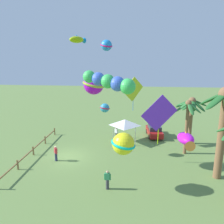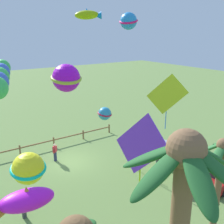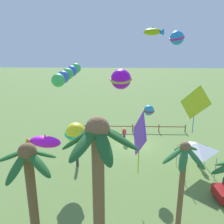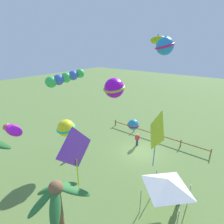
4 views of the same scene
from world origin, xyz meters
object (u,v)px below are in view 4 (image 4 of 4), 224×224
at_px(kite_ball_7, 165,46).
at_px(spectator_0, 180,196).
at_px(kite_tube_2, 64,78).
at_px(kite_fish_8, 13,130).
at_px(kite_ball_1, 114,88).
at_px(palm_tree_0, 59,208).
at_px(kite_ball_5, 133,125).
at_px(spectator_2, 76,148).
at_px(kite_fish_3, 159,40).
at_px(festival_tent, 167,183).
at_px(kite_diamond_6, 156,132).
at_px(kite_diamond_4, 76,149).
at_px(kite_ball_0, 66,128).
at_px(spectator_1, 137,139).

bearing_deg(kite_ball_7, spectator_0, 162.55).
xyz_separation_m(spectator_0, kite_tube_2, (11.74, 0.57, 7.72)).
bearing_deg(kite_fish_8, kite_ball_1, -126.02).
bearing_deg(spectator_0, kite_ball_7, -17.45).
relative_size(palm_tree_0, kite_ball_5, 4.20).
distance_m(spectator_2, kite_fish_3, 13.57).
relative_size(festival_tent, kite_tube_2, 0.76).
xyz_separation_m(kite_fish_3, kite_ball_5, (0.42, 2.72, -6.74)).
height_order(kite_ball_1, kite_tube_2, kite_tube_2).
height_order(spectator_0, kite_fish_8, kite_fish_8).
bearing_deg(kite_fish_3, kite_diamond_6, 116.61).
height_order(kite_ball_5, kite_diamond_6, kite_diamond_6).
bearing_deg(spectator_2, kite_diamond_6, 169.61).
bearing_deg(kite_diamond_4, kite_ball_1, -77.82).
bearing_deg(spectator_0, palm_tree_0, 65.24).
height_order(kite_diamond_6, kite_ball_7, kite_ball_7).
distance_m(kite_tube_2, kite_diamond_6, 10.50).
bearing_deg(kite_tube_2, festival_tent, 177.19).
bearing_deg(kite_tube_2, kite_ball_0, 128.07).
bearing_deg(kite_ball_1, spectator_0, 168.99).
bearing_deg(palm_tree_0, spectator_0, -114.76).
xyz_separation_m(palm_tree_0, festival_tent, (-2.86, -6.66, -1.86)).
relative_size(spectator_1, kite_ball_5, 1.13).
xyz_separation_m(spectator_0, kite_ball_1, (7.26, -1.41, 7.02)).
distance_m(kite_tube_2, kite_ball_5, 7.91).
relative_size(spectator_0, kite_ball_0, 0.76).
height_order(palm_tree_0, kite_ball_7, kite_ball_7).
height_order(festival_tent, kite_fish_3, kite_fish_3).
relative_size(kite_ball_1, kite_ball_5, 1.65).
height_order(kite_ball_1, kite_fish_3, kite_fish_3).
relative_size(spectator_1, kite_ball_1, 0.69).
xyz_separation_m(palm_tree_0, spectator_2, (7.63, -7.50, -3.51)).
height_order(festival_tent, kite_ball_5, kite_ball_5).
relative_size(kite_tube_2, kite_ball_5, 2.66).
bearing_deg(festival_tent, spectator_0, -123.06).
bearing_deg(spectator_1, kite_fish_8, 63.21).
xyz_separation_m(festival_tent, kite_tube_2, (11.01, -0.54, 6.06)).
bearing_deg(kite_ball_0, spectator_1, -121.33).
bearing_deg(kite_diamond_6, spectator_0, -126.54).
bearing_deg(spectator_1, spectator_2, 52.49).
height_order(palm_tree_0, kite_fish_8, palm_tree_0).
distance_m(kite_ball_0, kite_fish_3, 11.62).
bearing_deg(palm_tree_0, kite_ball_5, -82.40).
distance_m(spectator_1, kite_ball_0, 8.69).
distance_m(kite_ball_1, kite_ball_5, 3.76).
bearing_deg(kite_ball_7, palm_tree_0, 84.01).
relative_size(spectator_1, festival_tent, 0.56).
distance_m(spectator_0, kite_fish_8, 14.29).
xyz_separation_m(spectator_1, kite_tube_2, (4.95, 6.07, 7.72)).
height_order(kite_tube_2, kite_diamond_4, kite_tube_2).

